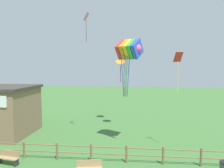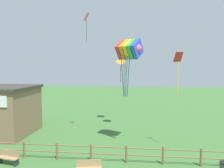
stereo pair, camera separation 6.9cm
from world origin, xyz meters
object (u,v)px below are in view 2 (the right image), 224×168
kite_orange_delta (121,62)px  park_bench_near_fence (89,168)px  kite_rainbow_parafoil (129,49)px  kite_red_diamond (178,65)px  park_bench_by_building (9,157)px  kite_pink_diamond (86,22)px

kite_orange_delta → park_bench_near_fence: bearing=-96.3°
kite_rainbow_parafoil → kite_orange_delta: bearing=101.6°
park_bench_near_fence → kite_red_diamond: 8.99m
kite_red_diamond → park_bench_by_building: bearing=-162.8°
kite_orange_delta → kite_pink_diamond: bearing=-138.3°
park_bench_by_building → kite_orange_delta: size_ratio=0.65×
park_bench_near_fence → kite_rainbow_parafoil: 8.79m
park_bench_by_building → kite_red_diamond: (10.79, 3.35, 5.74)m
park_bench_near_fence → kite_rainbow_parafoil: kite_rainbow_parafoil is taller
park_bench_near_fence → park_bench_by_building: same height
kite_rainbow_parafoil → kite_pink_diamond: kite_pink_diamond is taller
park_bench_near_fence → kite_pink_diamond: bearing=103.5°
park_bench_by_building → kite_orange_delta: 12.50m
kite_pink_diamond → kite_red_diamond: bearing=-22.6°
kite_red_diamond → kite_pink_diamond: kite_pink_diamond is taller
kite_red_diamond → kite_pink_diamond: (-7.23, 3.01, 3.74)m
kite_orange_delta → kite_pink_diamond: (-2.81, -2.50, 3.39)m
kite_rainbow_parafoil → kite_pink_diamond: (-3.77, 2.19, 2.57)m
park_bench_by_building → kite_orange_delta: kite_orange_delta is taller
park_bench_near_fence → kite_orange_delta: kite_orange_delta is taller
park_bench_near_fence → kite_rainbow_parafoil: (2.04, 5.03, 6.92)m
park_bench_near_fence → park_bench_by_building: size_ratio=1.00×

